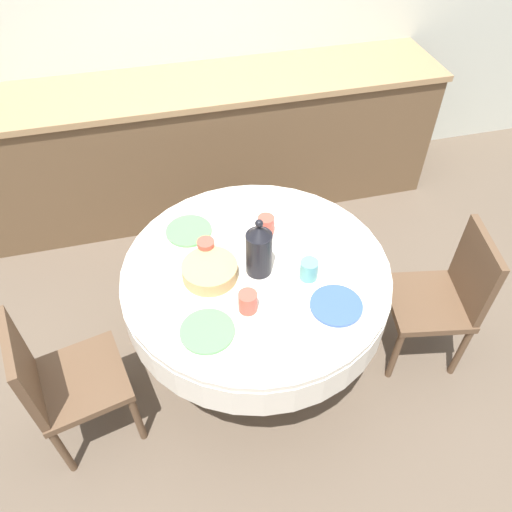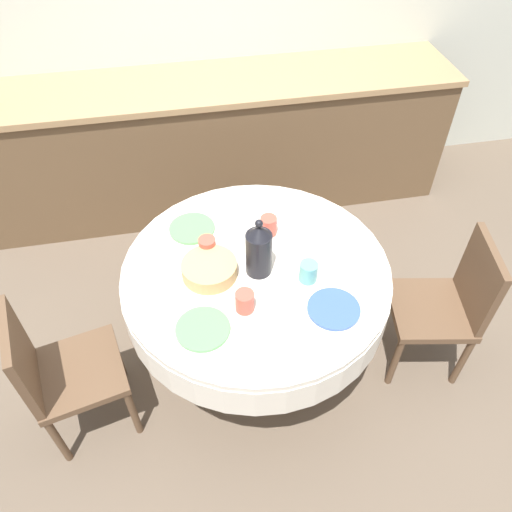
{
  "view_description": "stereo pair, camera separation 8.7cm",
  "coord_description": "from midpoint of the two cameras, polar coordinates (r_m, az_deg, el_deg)",
  "views": [
    {
      "loc": [
        -0.39,
        -1.54,
        2.45
      ],
      "look_at": [
        0.0,
        0.0,
        0.82
      ],
      "focal_mm": 35.0,
      "sensor_mm": 36.0,
      "label": 1
    },
    {
      "loc": [
        -0.3,
        -1.56,
        2.45
      ],
      "look_at": [
        0.0,
        0.0,
        0.82
      ],
      "focal_mm": 35.0,
      "sensor_mm": 36.0,
      "label": 2
    }
  ],
  "objects": [
    {
      "name": "bread_basket",
      "position": [
        2.29,
        -6.38,
        -1.75
      ],
      "size": [
        0.26,
        0.26,
        0.07
      ],
      "primitive_type": "cylinder",
      "color": "tan",
      "rests_on": "dining_table"
    },
    {
      "name": "plate_far_right",
      "position": [
        2.61,
        3.01,
        4.83
      ],
      "size": [
        0.23,
        0.23,
        0.01
      ],
      "primitive_type": "cylinder",
      "color": "white",
      "rests_on": "dining_table"
    },
    {
      "name": "plate_far_left",
      "position": [
        2.54,
        -8.66,
        2.84
      ],
      "size": [
        0.23,
        0.23,
        0.01
      ],
      "primitive_type": "cylinder",
      "color": "#5BA85B",
      "rests_on": "dining_table"
    },
    {
      "name": "kitchen_counter",
      "position": [
        3.63,
        -6.5,
        12.49
      ],
      "size": [
        3.24,
        0.64,
        0.95
      ],
      "color": "brown",
      "rests_on": "ground_plane"
    },
    {
      "name": "ground_plane",
      "position": [
        2.92,
        -0.87,
        -11.23
      ],
      "size": [
        12.0,
        12.0,
        0.0
      ],
      "primitive_type": "plane",
      "color": "brown"
    },
    {
      "name": "chair_right",
      "position": [
        2.47,
        -22.38,
        -13.0
      ],
      "size": [
        0.48,
        0.48,
        0.85
      ],
      "rotation": [
        0.0,
        0.0,
        -1.35
      ],
      "color": "brown",
      "rests_on": "ground_plane"
    },
    {
      "name": "cup_near_right",
      "position": [
        2.27,
        4.98,
        -1.6
      ],
      "size": [
        0.08,
        0.08,
        0.1
      ],
      "primitive_type": "cylinder",
      "color": "#5BA39E",
      "rests_on": "dining_table"
    },
    {
      "name": "cup_far_left",
      "position": [
        2.37,
        -6.75,
        0.79
      ],
      "size": [
        0.08,
        0.08,
        0.1
      ],
      "primitive_type": "cylinder",
      "color": "#CC4C3D",
      "rests_on": "dining_table"
    },
    {
      "name": "coffee_carafe",
      "position": [
        2.23,
        -0.77,
        0.71
      ],
      "size": [
        0.12,
        0.12,
        0.31
      ],
      "color": "black",
      "rests_on": "dining_table"
    },
    {
      "name": "plate_near_left",
      "position": [
        2.12,
        -6.77,
        -8.55
      ],
      "size": [
        0.23,
        0.23,
        0.01
      ],
      "primitive_type": "cylinder",
      "color": "#5BA85B",
      "rests_on": "dining_table"
    },
    {
      "name": "cup_near_left",
      "position": [
        2.14,
        -2.11,
        -5.29
      ],
      "size": [
        0.08,
        0.08,
        0.1
      ],
      "primitive_type": "cylinder",
      "color": "#CC4C3D",
      "rests_on": "dining_table"
    },
    {
      "name": "plate_near_right",
      "position": [
        2.21,
        8.04,
        -5.64
      ],
      "size": [
        0.23,
        0.23,
        0.01
      ],
      "primitive_type": "cylinder",
      "color": "#3856AD",
      "rests_on": "dining_table"
    },
    {
      "name": "chair_left",
      "position": [
        2.74,
        19.9,
        -4.12
      ],
      "size": [
        0.47,
        0.47,
        0.85
      ],
      "rotation": [
        0.0,
        0.0,
        1.39
      ],
      "color": "brown",
      "rests_on": "ground_plane"
    },
    {
      "name": "cup_far_right",
      "position": [
        2.48,
        0.13,
        3.52
      ],
      "size": [
        0.08,
        0.08,
        0.1
      ],
      "primitive_type": "cylinder",
      "color": "#CC4C3D",
      "rests_on": "dining_table"
    },
    {
      "name": "dining_table",
      "position": [
        2.43,
        -1.03,
        -3.37
      ],
      "size": [
        1.28,
        1.28,
        0.74
      ],
      "color": "brown",
      "rests_on": "ground_plane"
    },
    {
      "name": "wall_back",
      "position": [
        3.57,
        -8.69,
        26.52
      ],
      "size": [
        7.0,
        0.05,
        2.6
      ],
      "color": "beige",
      "rests_on": "ground_plane"
    }
  ]
}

